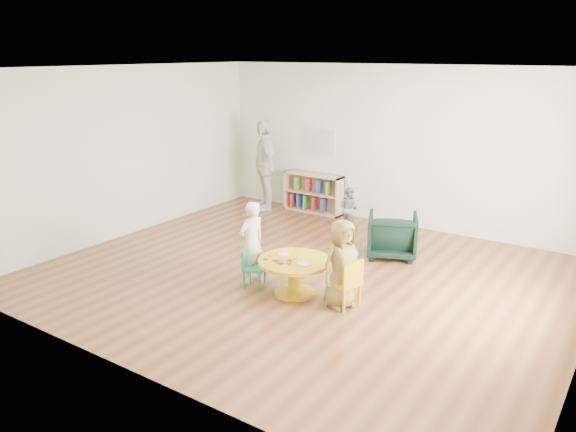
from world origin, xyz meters
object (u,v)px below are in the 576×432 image
Objects in this scene: kid_chair_right at (347,282)px; adult_caretaker at (264,165)px; child_right at (342,264)px; kid_chair_left at (252,267)px; child_left at (252,242)px; activity_table at (294,270)px; toddler at (349,208)px; bookshelf at (313,193)px; armchair at (392,235)px.

kid_chair_right is 0.35× the size of adult_caretaker.
adult_caretaker reaches higher than child_right.
kid_chair_left is 0.45× the size of child_left.
kid_chair_right is at bearing -50.40° from child_right.
activity_table is 2.91m from toddler.
adult_caretaker is (-3.47, 3.04, 0.55)m from kid_chair_right.
activity_table is 3.91m from bookshelf.
kid_chair_right is at bearing 101.27° from child_left.
child_left is at bearing 178.29° from activity_table.
child_left is 1.37m from child_right.
activity_table is at bearing 115.57° from child_right.
bookshelf reaches higher than activity_table.
adult_caretaker reaches higher than bookshelf.
activity_table is 4.16m from adult_caretaker.
adult_caretaker reaches higher than toddler.
bookshelf is at bearing 118.03° from activity_table.
toddler is at bearing 44.84° from kid_chair_right.
activity_table is at bearing 109.94° from kid_chair_right.
bookshelf is (-1.84, 3.45, 0.04)m from activity_table.
activity_table is 1.23× the size of toddler.
kid_chair_right is 0.24m from child_right.
activity_table is at bearing 81.48° from kid_chair_left.
kid_chair_left is at bearing 99.62° from toddler.
child_right is 4.59m from adult_caretaker.
child_left is at bearing -71.66° from bookshelf.
child_left is 1.01× the size of child_right.
kid_chair_right is (0.74, 0.04, 0.00)m from activity_table.
toddler is at bearing -58.40° from armchair.
kid_chair_left is 1.31m from child_right.
child_right is (0.67, 0.02, 0.23)m from activity_table.
kid_chair_right is 0.80× the size of toddler.
toddler reaches higher than bookshelf.
child_right reaches higher than bookshelf.
adult_caretaker reaches higher than child_left.
adult_caretaker is (-2.04, 3.06, 0.32)m from child_left.
kid_chair_right is (1.35, 0.14, 0.06)m from kid_chair_left.
armchair is 3.42m from adult_caretaker.
bookshelf reaches higher than kid_chair_left.
armchair is 2.00m from child_right.
adult_caretaker is at bearing -42.41° from armchair.
toddler is (-0.03, 2.79, -0.18)m from child_left.
armchair reaches higher than kid_chair_left.
child_left is at bearing -161.85° from kid_chair_left.
adult_caretaker is (-3.19, 1.09, 0.54)m from armchair.
child_right is at bearing 1.50° from activity_table.
kid_chair_left is 2.92m from toddler.
armchair is at bearing 160.20° from child_left.
bookshelf is (-1.22, 3.55, 0.09)m from kid_chair_left.
kid_chair_left is 3.87m from adult_caretaker.
armchair is 1.44m from toddler.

